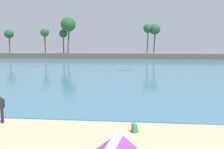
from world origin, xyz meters
name	(u,v)px	position (x,y,z in m)	size (l,w,h in m)	color
sea	(128,61)	(0.00, 59.29, 0.03)	(220.00, 101.70, 0.06)	teal
palm_headland	(119,50)	(-3.25, 70.13, 2.69)	(95.12, 6.17, 13.49)	#605B54
person_at_waterline	(0,108)	(-5.97, 7.59, 0.89)	(0.40, 0.43, 1.67)	#23232D
backpack_near_kite	(135,128)	(1.51, 6.98, 0.21)	(0.35, 0.35, 0.44)	#47844C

